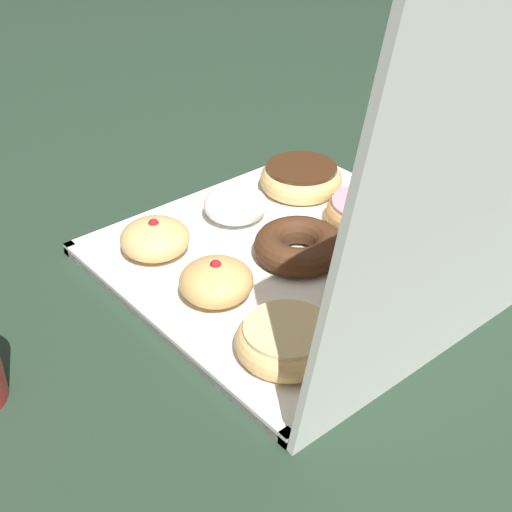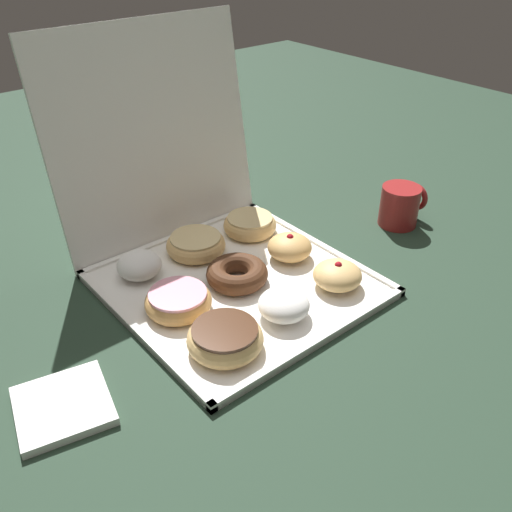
{
  "view_description": "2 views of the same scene",
  "coord_description": "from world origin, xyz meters",
  "px_view_note": "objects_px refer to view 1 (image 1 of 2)",
  "views": [
    {
      "loc": [
        0.52,
        0.53,
        0.51
      ],
      "look_at": [
        0.06,
        -0.01,
        0.03
      ],
      "focal_mm": 50.14,
      "sensor_mm": 36.0,
      "label": 1
    },
    {
      "loc": [
        -0.5,
        -0.65,
        0.59
      ],
      "look_at": [
        0.03,
        -0.02,
        0.06
      ],
      "focal_mm": 38.79,
      "sensor_mm": 36.0,
      "label": 2
    }
  ],
  "objects_px": {
    "napkin_stack": "(434,158)",
    "jelly_filled_donut_2": "(155,238)",
    "powdered_filled_donut_6": "(448,251)",
    "glazed_ring_donut_7": "(378,294)",
    "chocolate_frosted_donut_0": "(301,178)",
    "jelly_filled_donut_5": "(216,281)",
    "powdered_filled_donut_1": "(237,204)",
    "donut_box": "(298,261)",
    "glazed_ring_donut_8": "(288,340)",
    "chocolate_cake_ring_donut_4": "(299,243)",
    "pink_frosted_donut_3": "(368,212)"
  },
  "relations": [
    {
      "from": "jelly_filled_donut_5",
      "to": "chocolate_cake_ring_donut_4",
      "type": "bearing_deg",
      "value": -179.04
    },
    {
      "from": "powdered_filled_donut_1",
      "to": "chocolate_cake_ring_donut_4",
      "type": "distance_m",
      "value": 0.12
    },
    {
      "from": "jelly_filled_donut_2",
      "to": "jelly_filled_donut_5",
      "type": "relative_size",
      "value": 1.02
    },
    {
      "from": "powdered_filled_donut_1",
      "to": "jelly_filled_donut_2",
      "type": "relative_size",
      "value": 0.98
    },
    {
      "from": "glazed_ring_donut_8",
      "to": "glazed_ring_donut_7",
      "type": "bearing_deg",
      "value": 177.21
    },
    {
      "from": "jelly_filled_donut_5",
      "to": "glazed_ring_donut_8",
      "type": "height_order",
      "value": "jelly_filled_donut_5"
    },
    {
      "from": "chocolate_frosted_donut_0",
      "to": "glazed_ring_donut_8",
      "type": "height_order",
      "value": "chocolate_frosted_donut_0"
    },
    {
      "from": "chocolate_frosted_donut_0",
      "to": "jelly_filled_donut_5",
      "type": "relative_size",
      "value": 1.39
    },
    {
      "from": "donut_box",
      "to": "chocolate_frosted_donut_0",
      "type": "height_order",
      "value": "chocolate_frosted_donut_0"
    },
    {
      "from": "pink_frosted_donut_3",
      "to": "powdered_filled_donut_6",
      "type": "bearing_deg",
      "value": 89.64
    },
    {
      "from": "powdered_filled_donut_1",
      "to": "powdered_filled_donut_6",
      "type": "distance_m",
      "value": 0.28
    },
    {
      "from": "powdered_filled_donut_6",
      "to": "glazed_ring_donut_7",
      "type": "bearing_deg",
      "value": 0.15
    },
    {
      "from": "chocolate_cake_ring_donut_4",
      "to": "donut_box",
      "type": "bearing_deg",
      "value": 40.2
    },
    {
      "from": "donut_box",
      "to": "glazed_ring_donut_8",
      "type": "bearing_deg",
      "value": 43.36
    },
    {
      "from": "donut_box",
      "to": "napkin_stack",
      "type": "xyz_separation_m",
      "value": [
        -0.36,
        -0.07,
        0.0
      ]
    },
    {
      "from": "powdered_filled_donut_6",
      "to": "napkin_stack",
      "type": "height_order",
      "value": "powdered_filled_donut_6"
    },
    {
      "from": "glazed_ring_donut_7",
      "to": "glazed_ring_donut_8",
      "type": "bearing_deg",
      "value": -2.79
    },
    {
      "from": "chocolate_cake_ring_donut_4",
      "to": "napkin_stack",
      "type": "relative_size",
      "value": 0.9
    },
    {
      "from": "powdered_filled_donut_1",
      "to": "jelly_filled_donut_2",
      "type": "xyz_separation_m",
      "value": [
        0.13,
        0.0,
        0.0
      ]
    },
    {
      "from": "chocolate_frosted_donut_0",
      "to": "powdered_filled_donut_1",
      "type": "distance_m",
      "value": 0.12
    },
    {
      "from": "chocolate_frosted_donut_0",
      "to": "glazed_ring_donut_7",
      "type": "distance_m",
      "value": 0.29
    },
    {
      "from": "jelly_filled_donut_5",
      "to": "powdered_filled_donut_6",
      "type": "relative_size",
      "value": 1.05
    },
    {
      "from": "pink_frosted_donut_3",
      "to": "napkin_stack",
      "type": "height_order",
      "value": "pink_frosted_donut_3"
    },
    {
      "from": "chocolate_cake_ring_donut_4",
      "to": "napkin_stack",
      "type": "xyz_separation_m",
      "value": [
        -0.36,
        -0.07,
        -0.02
      ]
    },
    {
      "from": "chocolate_cake_ring_donut_4",
      "to": "glazed_ring_donut_7",
      "type": "height_order",
      "value": "same"
    },
    {
      "from": "donut_box",
      "to": "chocolate_cake_ring_donut_4",
      "type": "bearing_deg",
      "value": -139.8
    },
    {
      "from": "powdered_filled_donut_1",
      "to": "pink_frosted_donut_3",
      "type": "bearing_deg",
      "value": 134.59
    },
    {
      "from": "chocolate_cake_ring_donut_4",
      "to": "napkin_stack",
      "type": "height_order",
      "value": "chocolate_cake_ring_donut_4"
    },
    {
      "from": "donut_box",
      "to": "pink_frosted_donut_3",
      "type": "bearing_deg",
      "value": -179.98
    },
    {
      "from": "napkin_stack",
      "to": "donut_box",
      "type": "bearing_deg",
      "value": 11.46
    },
    {
      "from": "chocolate_cake_ring_donut_4",
      "to": "jelly_filled_donut_5",
      "type": "height_order",
      "value": "jelly_filled_donut_5"
    },
    {
      "from": "chocolate_frosted_donut_0",
      "to": "powdered_filled_donut_6",
      "type": "distance_m",
      "value": 0.26
    },
    {
      "from": "donut_box",
      "to": "powdered_filled_donut_6",
      "type": "relative_size",
      "value": 5.23
    },
    {
      "from": "powdered_filled_donut_1",
      "to": "napkin_stack",
      "type": "xyz_separation_m",
      "value": [
        -0.36,
        0.05,
        -0.03
      ]
    },
    {
      "from": "jelly_filled_donut_5",
      "to": "napkin_stack",
      "type": "distance_m",
      "value": 0.5
    },
    {
      "from": "donut_box",
      "to": "jelly_filled_donut_5",
      "type": "height_order",
      "value": "jelly_filled_donut_5"
    },
    {
      "from": "donut_box",
      "to": "chocolate_cake_ring_donut_4",
      "type": "height_order",
      "value": "chocolate_cake_ring_donut_4"
    },
    {
      "from": "glazed_ring_donut_7",
      "to": "chocolate_cake_ring_donut_4",
      "type": "bearing_deg",
      "value": -92.22
    },
    {
      "from": "jelly_filled_donut_5",
      "to": "powdered_filled_donut_6",
      "type": "bearing_deg",
      "value": 152.58
    },
    {
      "from": "napkin_stack",
      "to": "jelly_filled_donut_2",
      "type": "bearing_deg",
      "value": -5.66
    },
    {
      "from": "powdered_filled_donut_1",
      "to": "pink_frosted_donut_3",
      "type": "distance_m",
      "value": 0.18
    },
    {
      "from": "jelly_filled_donut_2",
      "to": "chocolate_frosted_donut_0",
      "type": "bearing_deg",
      "value": -179.07
    },
    {
      "from": "donut_box",
      "to": "glazed_ring_donut_7",
      "type": "bearing_deg",
      "value": 89.53
    },
    {
      "from": "glazed_ring_donut_8",
      "to": "napkin_stack",
      "type": "height_order",
      "value": "glazed_ring_donut_8"
    },
    {
      "from": "chocolate_frosted_donut_0",
      "to": "chocolate_cake_ring_donut_4",
      "type": "height_order",
      "value": "chocolate_frosted_donut_0"
    },
    {
      "from": "glazed_ring_donut_8",
      "to": "jelly_filled_donut_5",
      "type": "bearing_deg",
      "value": -91.28
    },
    {
      "from": "jelly_filled_donut_2",
      "to": "chocolate_cake_ring_donut_4",
      "type": "relative_size",
      "value": 0.78
    },
    {
      "from": "glazed_ring_donut_7",
      "to": "napkin_stack",
      "type": "xyz_separation_m",
      "value": [
        -0.36,
        -0.2,
        -0.02
      ]
    },
    {
      "from": "glazed_ring_donut_8",
      "to": "napkin_stack",
      "type": "relative_size",
      "value": 0.88
    },
    {
      "from": "napkin_stack",
      "to": "jelly_filled_donut_5",
      "type": "bearing_deg",
      "value": 8.38
    }
  ]
}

